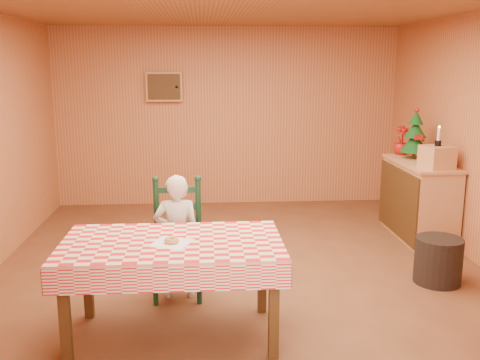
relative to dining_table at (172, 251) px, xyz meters
name	(u,v)px	position (x,y,z in m)	size (l,w,h in m)	color
ground	(241,279)	(0.60, 1.08, -0.69)	(6.00, 6.00, 0.00)	brown
cabin_walls	(237,88)	(0.60, 1.62, 1.14)	(5.10, 6.05, 2.65)	#C17546
dining_table	(172,251)	(0.00, 0.00, 0.00)	(1.66, 0.96, 0.77)	#472C13
ladder_chair	(178,241)	(0.00, 0.79, -0.18)	(0.44, 0.40, 1.08)	black
seated_child	(177,237)	(0.00, 0.73, -0.13)	(0.41, 0.27, 1.12)	silver
napkin	(172,243)	(0.00, -0.05, 0.08)	(0.26, 0.26, 0.00)	white
donut	(172,240)	(0.00, -0.05, 0.10)	(0.11, 0.11, 0.04)	#C48746
shelf_unit	(418,200)	(2.82, 2.24, -0.22)	(0.54, 1.24, 0.93)	tan
crate	(437,157)	(2.82, 1.84, 0.37)	(0.30, 0.30, 0.25)	tan
christmas_tree	(415,136)	(2.82, 2.49, 0.52)	(0.34, 0.34, 0.62)	#472C13
flower_arrangement	(402,140)	(2.77, 2.79, 0.42)	(0.20, 0.20, 0.36)	#A4130F
candle_set	(438,140)	(2.82, 1.84, 0.56)	(0.07, 0.07, 0.22)	black
storage_bin	(438,260)	(2.47, 0.87, -0.47)	(0.44, 0.44, 0.44)	black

